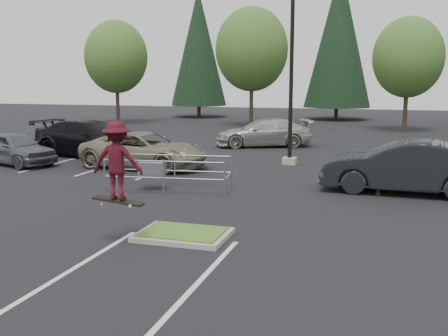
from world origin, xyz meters
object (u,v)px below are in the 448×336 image
(decid_b, at_px, (252,52))
(conif_a, at_px, (199,47))
(decid_a, at_px, (116,59))
(light_pole, at_px, (292,63))
(decid_c, at_px, (408,60))
(car_r_charc, at_px, (404,167))
(skateboarder, at_px, (117,161))
(cart_corral, at_px, (156,169))
(conif_b, at_px, (339,37))
(car_l_tan, at_px, (145,150))
(car_l_black, at_px, (89,138))
(car_far_silver, at_px, (265,133))
(car_l_grey, at_px, (14,148))

(decid_b, distance_m, conif_a, 12.43)
(decid_a, relative_size, decid_b, 0.92)
(conif_a, bearing_deg, light_pole, -62.62)
(decid_c, height_order, car_r_charc, decid_c)
(conif_a, distance_m, skateboarder, 43.25)
(cart_corral, relative_size, skateboarder, 2.24)
(decid_b, bearing_deg, decid_c, -3.34)
(decid_c, bearing_deg, conif_b, 119.32)
(car_l_tan, bearing_deg, decid_c, -23.41)
(skateboarder, xyz_separation_m, car_l_black, (-8.40, 12.50, -1.09))
(conif_b, height_order, car_far_silver, conif_b)
(conif_a, bearing_deg, car_far_silver, -61.38)
(decid_c, relative_size, car_l_black, 1.34)
(conif_a, xyz_separation_m, car_far_silver, (12.00, -22.00, -6.30))
(conif_a, height_order, skateboarder, conif_a)
(decid_a, distance_m, decid_b, 12.02)
(decid_c, relative_size, skateboarder, 4.29)
(car_r_charc, bearing_deg, light_pole, -133.70)
(decid_b, distance_m, car_l_black, 20.04)
(decid_c, relative_size, conif_a, 0.64)
(car_r_charc, height_order, car_far_silver, car_r_charc)
(skateboarder, relative_size, car_l_tan, 0.35)
(conif_a, height_order, cart_corral, conif_a)
(light_pole, height_order, car_l_tan, light_pole)
(conif_b, height_order, cart_corral, conif_b)
(light_pole, relative_size, decid_c, 1.21)
(conif_a, height_order, car_r_charc, conif_a)
(car_l_grey, height_order, car_far_silver, car_far_silver)
(conif_b, bearing_deg, car_far_silver, -95.07)
(decid_a, relative_size, car_l_grey, 2.02)
(decid_b, relative_size, car_l_tan, 1.71)
(car_r_charc, xyz_separation_m, car_far_silver, (-7.30, 11.00, -0.10))
(decid_b, bearing_deg, car_r_charc, -64.33)
(decid_b, height_order, skateboarder, decid_b)
(decid_c, distance_m, cart_corral, 26.82)
(decid_a, xyz_separation_m, car_l_tan, (12.61, -20.92, -4.80))
(conif_b, height_order, skateboarder, conif_b)
(decid_b, bearing_deg, car_l_grey, -103.82)
(decid_b, height_order, car_l_black, decid_b)
(skateboarder, xyz_separation_m, car_r_charc, (6.50, 8.00, -1.10))
(light_pole, height_order, conif_a, conif_a)
(decid_a, bearing_deg, cart_corral, -59.05)
(cart_corral, height_order, car_l_tan, car_l_tan)
(conif_a, relative_size, car_far_silver, 2.36)
(car_r_charc, bearing_deg, conif_b, -168.54)
(conif_a, distance_m, car_r_charc, 38.73)
(skateboarder, bearing_deg, car_l_black, -64.12)
(decid_c, distance_m, car_l_tan, 24.06)
(conif_b, bearing_deg, conif_a, -177.95)
(car_l_tan, relative_size, car_r_charc, 1.03)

